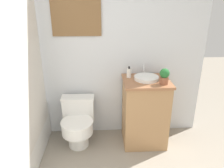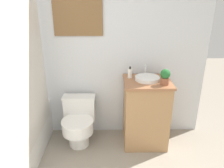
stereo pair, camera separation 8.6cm
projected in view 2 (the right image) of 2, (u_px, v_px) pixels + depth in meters
name	position (u px, v px, depth m)	size (l,w,h in m)	color
wall_back	(83.00, 42.00, 2.68)	(3.12, 0.07, 2.50)	silver
shower_area	(7.00, 149.00, 2.28)	(0.58, 1.57, 1.98)	white
toilet	(79.00, 122.00, 2.76)	(0.42, 0.52, 0.60)	white
vanity	(145.00, 112.00, 2.73)	(0.56, 0.50, 0.86)	#AD7F51
sink	(147.00, 78.00, 2.59)	(0.29, 0.33, 0.13)	white
soap_bottle	(130.00, 73.00, 2.64)	(0.06, 0.06, 0.14)	silver
potted_plant	(165.00, 77.00, 2.42)	(0.11, 0.11, 0.18)	brown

